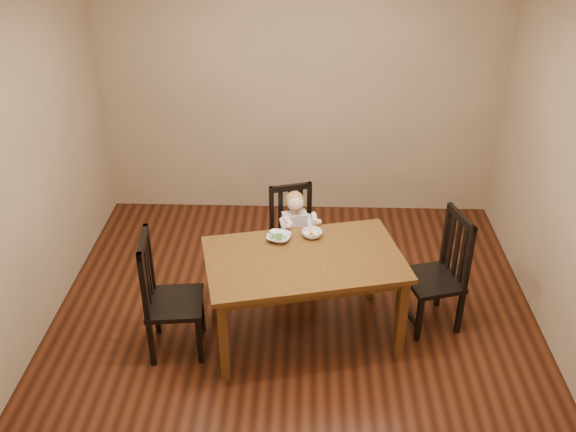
{
  "coord_description": "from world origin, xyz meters",
  "views": [
    {
      "loc": [
        0.08,
        -4.09,
        3.39
      ],
      "look_at": [
        -0.06,
        0.25,
        0.89
      ],
      "focal_mm": 40.0,
      "sensor_mm": 36.0,
      "label": 1
    }
  ],
  "objects_px": {
    "chair_child": "(294,239)",
    "toddler": "(295,230)",
    "bowl_peas": "(279,237)",
    "dining_table": "(304,267)",
    "bowl_veg": "(312,234)",
    "chair_right": "(439,273)",
    "chair_left": "(167,297)"
  },
  "relations": [
    {
      "from": "bowl_peas",
      "to": "bowl_veg",
      "type": "relative_size",
      "value": 1.14
    },
    {
      "from": "dining_table",
      "to": "chair_right",
      "type": "distance_m",
      "value": 1.1
    },
    {
      "from": "chair_left",
      "to": "bowl_veg",
      "type": "distance_m",
      "value": 1.21
    },
    {
      "from": "chair_child",
      "to": "dining_table",
      "type": "bearing_deg",
      "value": 80.64
    },
    {
      "from": "chair_child",
      "to": "toddler",
      "type": "xyz_separation_m",
      "value": [
        0.01,
        -0.04,
        0.12
      ]
    },
    {
      "from": "bowl_peas",
      "to": "chair_left",
      "type": "bearing_deg",
      "value": -152.09
    },
    {
      "from": "dining_table",
      "to": "chair_right",
      "type": "height_order",
      "value": "chair_right"
    },
    {
      "from": "toddler",
      "to": "bowl_peas",
      "type": "relative_size",
      "value": 2.53
    },
    {
      "from": "dining_table",
      "to": "bowl_veg",
      "type": "distance_m",
      "value": 0.32
    },
    {
      "from": "dining_table",
      "to": "bowl_peas",
      "type": "distance_m",
      "value": 0.33
    },
    {
      "from": "chair_left",
      "to": "chair_right",
      "type": "distance_m",
      "value": 2.12
    },
    {
      "from": "dining_table",
      "to": "chair_left",
      "type": "distance_m",
      "value": 1.05
    },
    {
      "from": "chair_left",
      "to": "chair_right",
      "type": "xyz_separation_m",
      "value": [
        2.08,
        0.39,
        -0.01
      ]
    },
    {
      "from": "chair_right",
      "to": "bowl_peas",
      "type": "distance_m",
      "value": 1.3
    },
    {
      "from": "chair_left",
      "to": "bowl_peas",
      "type": "height_order",
      "value": "chair_left"
    },
    {
      "from": "bowl_peas",
      "to": "chair_child",
      "type": "bearing_deg",
      "value": 77.82
    },
    {
      "from": "toddler",
      "to": "dining_table",
      "type": "bearing_deg",
      "value": 80.02
    },
    {
      "from": "toddler",
      "to": "bowl_veg",
      "type": "distance_m",
      "value": 0.46
    },
    {
      "from": "toddler",
      "to": "chair_right",
      "type": "bearing_deg",
      "value": 140.07
    },
    {
      "from": "bowl_peas",
      "to": "dining_table",
      "type": "bearing_deg",
      "value": -49.87
    },
    {
      "from": "toddler",
      "to": "bowl_peas",
      "type": "bearing_deg",
      "value": 58.47
    },
    {
      "from": "chair_child",
      "to": "bowl_veg",
      "type": "xyz_separation_m",
      "value": [
        0.15,
        -0.44,
        0.32
      ]
    },
    {
      "from": "bowl_peas",
      "to": "bowl_veg",
      "type": "bearing_deg",
      "value": 12.73
    },
    {
      "from": "chair_right",
      "to": "toddler",
      "type": "bearing_deg",
      "value": 50.13
    },
    {
      "from": "dining_table",
      "to": "bowl_peas",
      "type": "bearing_deg",
      "value": 130.13
    },
    {
      "from": "dining_table",
      "to": "bowl_veg",
      "type": "height_order",
      "value": "bowl_veg"
    },
    {
      "from": "chair_right",
      "to": "chair_left",
      "type": "bearing_deg",
      "value": 84.02
    },
    {
      "from": "dining_table",
      "to": "chair_child",
      "type": "height_order",
      "value": "chair_child"
    },
    {
      "from": "chair_child",
      "to": "toddler",
      "type": "distance_m",
      "value": 0.13
    },
    {
      "from": "chair_right",
      "to": "chair_child",
      "type": "bearing_deg",
      "value": 48.56
    },
    {
      "from": "chair_child",
      "to": "bowl_peas",
      "type": "relative_size",
      "value": 4.91
    },
    {
      "from": "dining_table",
      "to": "chair_child",
      "type": "xyz_separation_m",
      "value": [
        -0.09,
        0.73,
        -0.21
      ]
    }
  ]
}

